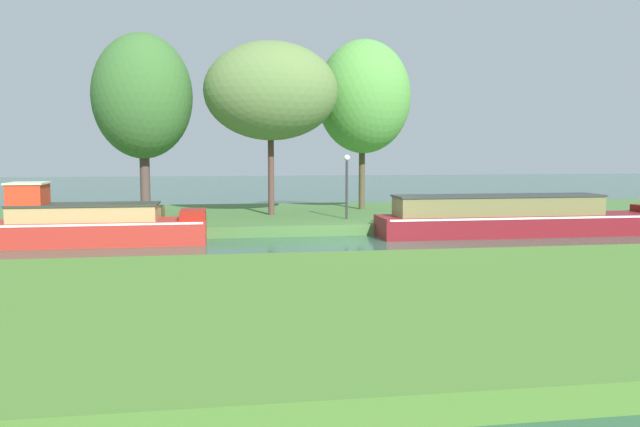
{
  "coord_description": "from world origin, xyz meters",
  "views": [
    {
      "loc": [
        -4.85,
        -20.46,
        3.02
      ],
      "look_at": [
        -1.42,
        1.2,
        0.9
      ],
      "focal_mm": 36.03,
      "sensor_mm": 36.0,
      "label": 1
    }
  ],
  "objects_px": {
    "maroon_barge": "(517,218)",
    "willow_tree_right": "(364,97)",
    "lamp_post": "(347,178)",
    "mooring_post_near": "(448,210)",
    "willow_tree_centre": "(271,91)",
    "red_narrowboat": "(90,225)",
    "mooring_post_far": "(163,216)",
    "willow_tree_left": "(142,97)"
  },
  "relations": [
    {
      "from": "willow_tree_left",
      "to": "lamp_post",
      "type": "bearing_deg",
      "value": -15.76
    },
    {
      "from": "red_narrowboat",
      "to": "lamp_post",
      "type": "bearing_deg",
      "value": 17.04
    },
    {
      "from": "willow_tree_centre",
      "to": "willow_tree_right",
      "type": "bearing_deg",
      "value": 25.52
    },
    {
      "from": "willow_tree_left",
      "to": "red_narrowboat",
      "type": "bearing_deg",
      "value": -103.56
    },
    {
      "from": "red_narrowboat",
      "to": "willow_tree_centre",
      "type": "bearing_deg",
      "value": 35.83
    },
    {
      "from": "willow_tree_centre",
      "to": "willow_tree_right",
      "type": "xyz_separation_m",
      "value": [
        4.3,
        2.05,
        -0.0
      ]
    },
    {
      "from": "willow_tree_right",
      "to": "lamp_post",
      "type": "bearing_deg",
      "value": -111.77
    },
    {
      "from": "maroon_barge",
      "to": "mooring_post_near",
      "type": "xyz_separation_m",
      "value": [
        -2.08,
        1.45,
        0.19
      ]
    },
    {
      "from": "maroon_barge",
      "to": "red_narrowboat",
      "type": "xyz_separation_m",
      "value": [
        -14.81,
        0.0,
        0.01
      ]
    },
    {
      "from": "willow_tree_centre",
      "to": "lamp_post",
      "type": "distance_m",
      "value": 4.76
    },
    {
      "from": "maroon_barge",
      "to": "red_narrowboat",
      "type": "height_order",
      "value": "red_narrowboat"
    },
    {
      "from": "red_narrowboat",
      "to": "mooring_post_far",
      "type": "bearing_deg",
      "value": 33.29
    },
    {
      "from": "lamp_post",
      "to": "mooring_post_near",
      "type": "xyz_separation_m",
      "value": [
        3.65,
        -1.34,
        -1.18
      ]
    },
    {
      "from": "red_narrowboat",
      "to": "mooring_post_near",
      "type": "xyz_separation_m",
      "value": [
        12.73,
        1.45,
        0.18
      ]
    },
    {
      "from": "lamp_post",
      "to": "willow_tree_centre",
      "type": "bearing_deg",
      "value": 147.45
    },
    {
      "from": "mooring_post_near",
      "to": "mooring_post_far",
      "type": "relative_size",
      "value": 1.23
    },
    {
      "from": "maroon_barge",
      "to": "mooring_post_far",
      "type": "relative_size",
      "value": 15.59
    },
    {
      "from": "willow_tree_left",
      "to": "mooring_post_far",
      "type": "xyz_separation_m",
      "value": [
        1.0,
        -3.56,
        -4.45
      ]
    },
    {
      "from": "red_narrowboat",
      "to": "lamp_post",
      "type": "xyz_separation_m",
      "value": [
        9.08,
        2.78,
        1.36
      ]
    },
    {
      "from": "lamp_post",
      "to": "mooring_post_near",
      "type": "height_order",
      "value": "lamp_post"
    },
    {
      "from": "willow_tree_centre",
      "to": "lamp_post",
      "type": "relative_size",
      "value": 2.81
    },
    {
      "from": "red_narrowboat",
      "to": "willow_tree_right",
      "type": "distance_m",
      "value": 13.39
    },
    {
      "from": "willow_tree_left",
      "to": "mooring_post_near",
      "type": "height_order",
      "value": "willow_tree_left"
    },
    {
      "from": "red_narrowboat",
      "to": "willow_tree_centre",
      "type": "distance_m",
      "value": 9.14
    },
    {
      "from": "mooring_post_near",
      "to": "red_narrowboat",
      "type": "bearing_deg",
      "value": -173.52
    },
    {
      "from": "willow_tree_left",
      "to": "willow_tree_centre",
      "type": "relative_size",
      "value": 1.04
    },
    {
      "from": "maroon_barge",
      "to": "willow_tree_right",
      "type": "relative_size",
      "value": 1.42
    },
    {
      "from": "willow_tree_centre",
      "to": "mooring_post_near",
      "type": "relative_size",
      "value": 8.32
    },
    {
      "from": "mooring_post_far",
      "to": "willow_tree_left",
      "type": "bearing_deg",
      "value": 105.62
    },
    {
      "from": "red_narrowboat",
      "to": "willow_tree_centre",
      "type": "relative_size",
      "value": 1.03
    },
    {
      "from": "willow_tree_left",
      "to": "lamp_post",
      "type": "relative_size",
      "value": 2.92
    },
    {
      "from": "red_narrowboat",
      "to": "mooring_post_near",
      "type": "relative_size",
      "value": 8.57
    },
    {
      "from": "mooring_post_far",
      "to": "maroon_barge",
      "type": "bearing_deg",
      "value": -6.54
    },
    {
      "from": "willow_tree_right",
      "to": "willow_tree_left",
      "type": "bearing_deg",
      "value": -170.34
    },
    {
      "from": "willow_tree_right",
      "to": "mooring_post_near",
      "type": "xyz_separation_m",
      "value": [
        2.12,
        -5.16,
        -4.62
      ]
    },
    {
      "from": "lamp_post",
      "to": "mooring_post_far",
      "type": "height_order",
      "value": "lamp_post"
    },
    {
      "from": "mooring_post_far",
      "to": "willow_tree_centre",
      "type": "bearing_deg",
      "value": 37.13
    },
    {
      "from": "willow_tree_left",
      "to": "lamp_post",
      "type": "height_order",
      "value": "willow_tree_left"
    },
    {
      "from": "willow_tree_left",
      "to": "willow_tree_centre",
      "type": "bearing_deg",
      "value": -5.07
    },
    {
      "from": "willow_tree_centre",
      "to": "willow_tree_right",
      "type": "distance_m",
      "value": 4.76
    },
    {
      "from": "red_narrowboat",
      "to": "willow_tree_right",
      "type": "height_order",
      "value": "willow_tree_right"
    },
    {
      "from": "willow_tree_right",
      "to": "maroon_barge",
      "type": "bearing_deg",
      "value": -57.52
    }
  ]
}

